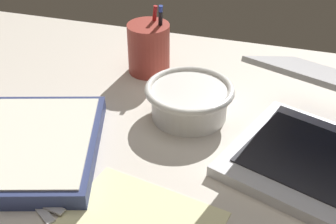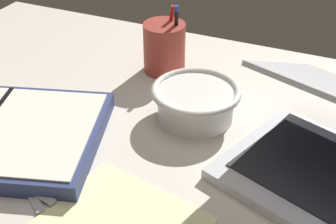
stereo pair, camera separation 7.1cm
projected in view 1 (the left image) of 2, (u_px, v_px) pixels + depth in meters
desk_top at (189, 190)px, 68.64cm from camera, size 140.00×100.00×2.00cm
bowl at (189, 100)px, 81.06cm from camera, size 15.52×15.52×5.99cm
pen_cup at (149, 48)px, 93.64cm from camera, size 8.43×8.43×14.34cm
scissors at (15, 188)px, 67.09cm from camera, size 12.98×8.65×0.80cm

